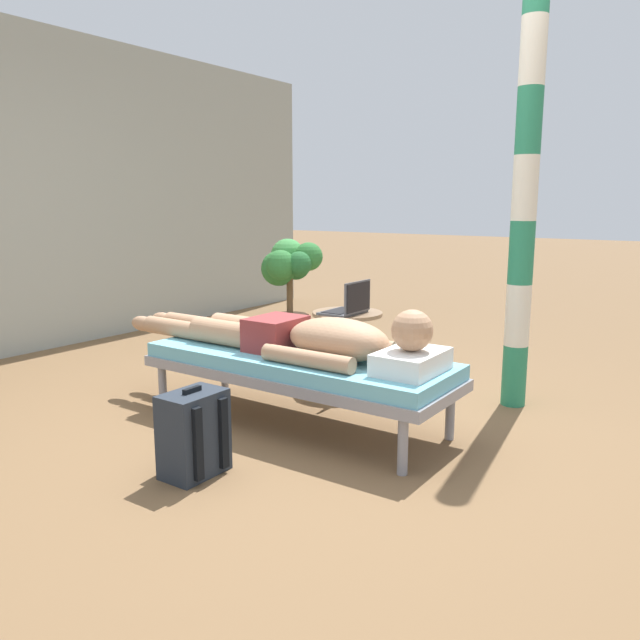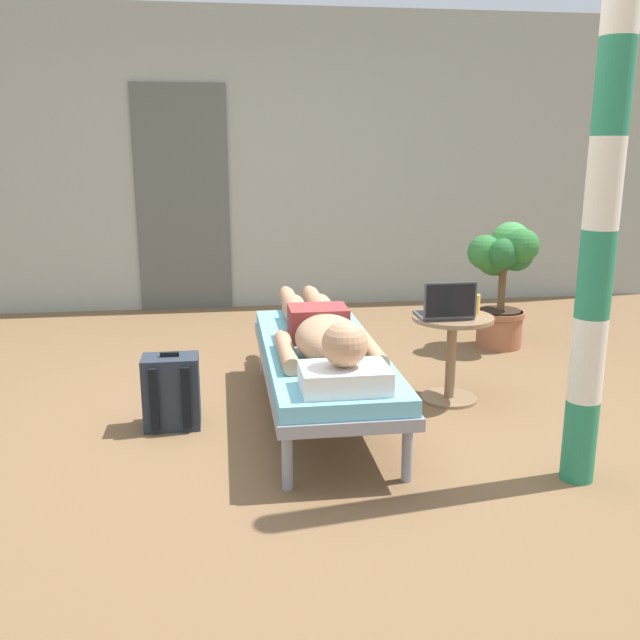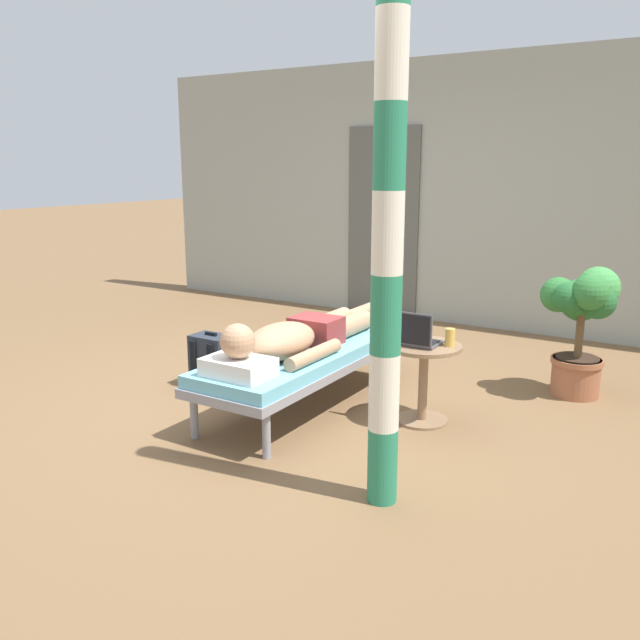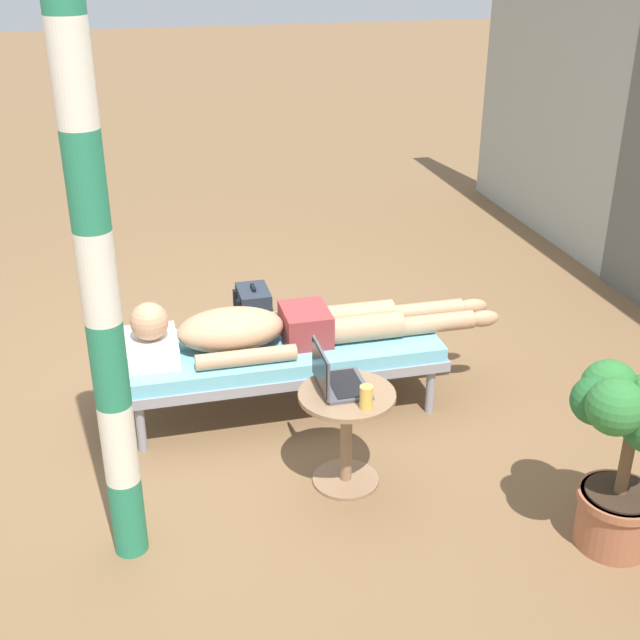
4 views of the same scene
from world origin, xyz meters
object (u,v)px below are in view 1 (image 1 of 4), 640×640
at_px(lounge_chair, 297,366).
at_px(drink_glass, 353,300).
at_px(laptop, 349,305).
at_px(potted_plant, 289,279).
at_px(backpack, 193,434).
at_px(person_reclining, 302,337).
at_px(side_table, 347,336).
at_px(porch_post, 525,188).

xyz_separation_m(lounge_chair, drink_glass, (0.96, 0.22, 0.23)).
height_order(laptop, potted_plant, potted_plant).
bearing_deg(lounge_chair, backpack, -179.11).
distance_m(person_reclining, side_table, 0.85).
bearing_deg(laptop, potted_plant, 54.23).
relative_size(lounge_chair, potted_plant, 1.96).
distance_m(person_reclining, backpack, 0.89).
xyz_separation_m(laptop, drink_glass, (0.21, 0.10, -0.00)).
height_order(person_reclining, porch_post, porch_post).
height_order(person_reclining, laptop, laptop).
distance_m(drink_glass, potted_plant, 1.18).
height_order(lounge_chair, laptop, laptop).
relative_size(side_table, laptop, 1.69).
bearing_deg(person_reclining, lounge_chair, 90.00).
xyz_separation_m(drink_glass, potted_plant, (0.60, 1.02, 0.02)).
relative_size(side_table, drink_glass, 4.56).
height_order(side_table, potted_plant, potted_plant).
bearing_deg(potted_plant, person_reclining, -140.48).
distance_m(lounge_chair, porch_post, 1.72).
bearing_deg(potted_plant, laptop, -125.77).
bearing_deg(potted_plant, drink_glass, -120.40).
height_order(lounge_chair, person_reclining, person_reclining).
xyz_separation_m(side_table, backpack, (-1.63, -0.18, -0.16)).
relative_size(side_table, potted_plant, 0.55).
height_order(laptop, backpack, laptop).
bearing_deg(lounge_chair, side_table, 11.90).
height_order(laptop, drink_glass, laptop).
bearing_deg(lounge_chair, person_reclining, -90.00).
distance_m(drink_glass, backpack, 1.84).
bearing_deg(backpack, potted_plant, 27.75).
relative_size(laptop, drink_glass, 2.71).
bearing_deg(drink_glass, laptop, -154.02).
height_order(side_table, backpack, side_table).
xyz_separation_m(lounge_chair, laptop, (0.75, 0.12, 0.24)).
distance_m(laptop, potted_plant, 1.38).
height_order(lounge_chair, porch_post, porch_post).
bearing_deg(backpack, person_reclining, -2.02).
relative_size(person_reclining, laptop, 7.00).
bearing_deg(drink_glass, porch_post, -84.86).
xyz_separation_m(person_reclining, porch_post, (1.06, -0.87, 0.83)).
distance_m(person_reclining, porch_post, 1.60).
bearing_deg(person_reclining, drink_glass, 15.38).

